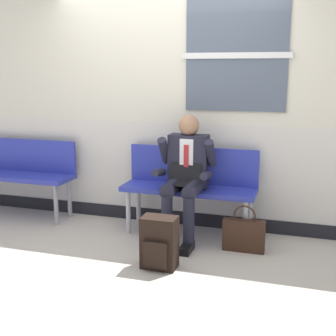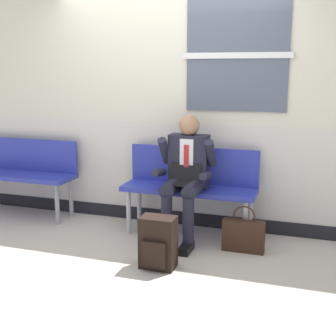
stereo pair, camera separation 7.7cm
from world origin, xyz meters
name	(u,v)px [view 1 (the left image)]	position (x,y,z in m)	size (l,w,h in m)	color
ground_plane	(147,244)	(0.00, 0.00, 0.00)	(18.00, 18.00, 0.00)	#B2A899
station_wall	(170,100)	(0.01, 0.74, 1.38)	(6.39, 0.17, 2.78)	beige
bench_with_person	(190,182)	(0.32, 0.47, 0.56)	(1.39, 0.42, 0.91)	#28339E
bench_empty	(23,170)	(-1.72, 0.46, 0.55)	(1.26, 0.42, 0.90)	#28339E
person_seated	(185,174)	(0.32, 0.27, 0.68)	(0.57, 0.70, 1.26)	#1E1E2D
backpack	(159,243)	(0.29, -0.48, 0.23)	(0.31, 0.24, 0.46)	black
handbag	(244,235)	(0.94, 0.12, 0.16)	(0.40, 0.11, 0.45)	#331E14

